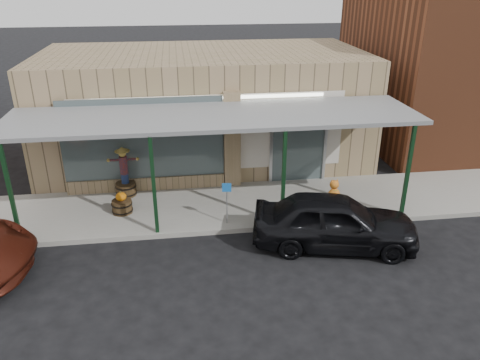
{
  "coord_description": "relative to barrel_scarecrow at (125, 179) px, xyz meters",
  "views": [
    {
      "loc": [
        -1.05,
        -9.58,
        6.91
      ],
      "look_at": [
        0.63,
        2.6,
        1.41
      ],
      "focal_mm": 35.0,
      "sensor_mm": 36.0,
      "label": 1
    }
  ],
  "objects": [
    {
      "name": "sidewalk",
      "position": [
        2.87,
        -1.13,
        -0.64
      ],
      "size": [
        40.0,
        3.2,
        0.15
      ],
      "primitive_type": "cube",
      "color": "gray",
      "rests_on": "ground"
    },
    {
      "name": "barrel_scarecrow",
      "position": [
        0.0,
        0.0,
        0.0
      ],
      "size": [
        1.02,
        0.7,
        1.68
      ],
      "rotation": [
        0.0,
        0.0,
        0.09
      ],
      "color": "#4C361E",
      "rests_on": "sidewalk"
    },
    {
      "name": "ground",
      "position": [
        2.87,
        -4.73,
        -0.72
      ],
      "size": [
        120.0,
        120.0,
        0.0
      ],
      "primitive_type": "plane",
      "color": "black",
      "rests_on": "ground"
    },
    {
      "name": "parked_sedan",
      "position": [
        5.87,
        -3.7,
        0.03
      ],
      "size": [
        4.68,
        2.68,
        1.59
      ],
      "rotation": [
        0.0,
        0.0,
        1.35
      ],
      "color": "black",
      "rests_on": "ground"
    },
    {
      "name": "barrel_pumpkin",
      "position": [
        -0.02,
        -1.24,
        -0.31
      ],
      "size": [
        0.71,
        0.71,
        0.72
      ],
      "rotation": [
        0.0,
        0.0,
        0.19
      ],
      "color": "#4C361E",
      "rests_on": "sidewalk"
    },
    {
      "name": "handicap_sign",
      "position": [
        3.09,
        -2.33,
        0.25
      ],
      "size": [
        0.26,
        0.05,
        1.27
      ],
      "rotation": [
        0.0,
        0.0,
        -0.12
      ],
      "color": "gray",
      "rests_on": "sidewalk"
    },
    {
      "name": "block_buildings_near",
      "position": [
        4.88,
        4.47,
        3.05
      ],
      "size": [
        61.0,
        8.0,
        8.0
      ],
      "color": "brown",
      "rests_on": "ground"
    },
    {
      "name": "storefront",
      "position": [
        2.87,
        3.44,
        1.37
      ],
      "size": [
        12.0,
        6.25,
        4.2
      ],
      "color": "#957B5B",
      "rests_on": "ground"
    },
    {
      "name": "awning",
      "position": [
        2.87,
        -1.17,
        2.29
      ],
      "size": [
        12.0,
        3.0,
        3.04
      ],
      "color": "slate",
      "rests_on": "ground"
    }
  ]
}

